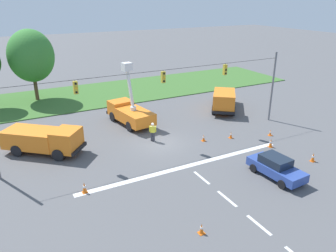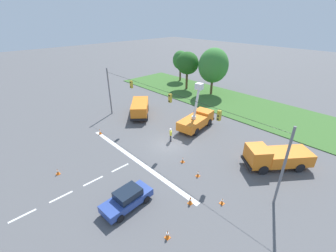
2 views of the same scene
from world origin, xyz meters
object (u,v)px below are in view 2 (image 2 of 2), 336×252
Objects in this scene: utility_truck_support_near at (276,156)px; traffic_cone_foreground_right at (183,160)px; sedan_blue at (127,199)px; traffic_cone_near_bucket at (190,200)px; tree_far_west at (181,60)px; traffic_cone_mid_left at (198,174)px; tree_centre at (213,66)px; traffic_cone_lane_edge_b at (58,172)px; utility_truck_bucket_lift at (197,119)px; road_worker at (171,134)px; traffic_cone_mid_right at (167,234)px; tree_west at (187,63)px; traffic_cone_lane_edge_a at (222,201)px; utility_truck_support_far at (140,108)px; traffic_cone_foreground_left at (100,131)px.

traffic_cone_foreground_right is at bearing -137.79° from utility_truck_support_near.
sedan_blue is 5.21m from traffic_cone_near_bucket.
traffic_cone_mid_left is (25.43, -23.96, -4.42)m from tree_far_west.
tree_centre is 31.70m from traffic_cone_lane_edge_b.
traffic_cone_near_bucket is at bearing 49.29° from sedan_blue.
utility_truck_bucket_lift is 3.63× the size of road_worker.
road_worker is at bearing -67.61° from tree_centre.
traffic_cone_mid_right is (17.14, -27.88, -5.24)m from tree_centre.
traffic_cone_lane_edge_a is (23.66, -21.48, -5.06)m from tree_west.
traffic_cone_near_bucket is at bearing -44.87° from tree_far_west.
road_worker is 2.24× the size of traffic_cone_near_bucket.
traffic_cone_mid_left is at bearing -43.29° from tree_far_west.
utility_truck_support_far reaches higher than road_worker.
utility_truck_support_near is at bearing 76.02° from traffic_cone_near_bucket.
traffic_cone_mid_left reaches higher than traffic_cone_lane_edge_a.
utility_truck_support_near is 8.32m from traffic_cone_lane_edge_a.
road_worker is 12.99m from traffic_cone_lane_edge_b.
tree_far_west is 34.49m from utility_truck_support_near.
traffic_cone_foreground_left is at bearing -125.24° from utility_truck_bucket_lift.
traffic_cone_near_bucket is (16.11, -24.29, -5.21)m from tree_centre.
utility_truck_support_near is at bearing 85.18° from traffic_cone_lane_edge_a.
utility_truck_bucket_lift is at bearing 18.71° from utility_truck_support_far.
traffic_cone_lane_edge_a is at bearing -16.72° from traffic_cone_foreground_right.
tree_centre is (5.71, 0.88, 0.27)m from tree_west.
utility_truck_bucket_lift is 15.96m from sedan_blue.
traffic_cone_mid_right is at bearing -56.34° from utility_truck_bucket_lift.
tree_far_west is at bearing 131.48° from road_worker.
tree_far_west is 0.91× the size of tree_west.
traffic_cone_mid_right is 1.27× the size of traffic_cone_lane_edge_a.
traffic_cone_lane_edge_a is at bearing -42.24° from tree_west.
utility_truck_bucket_lift reaches higher than traffic_cone_mid_left.
tree_centre is 11.10× the size of traffic_cone_near_bucket.
utility_truck_bucket_lift is (13.08, -12.32, -4.06)m from tree_west.
road_worker reaches higher than traffic_cone_lane_edge_a.
utility_truck_support_near is 1.53× the size of sedan_blue.
tree_west is 1.12× the size of utility_truck_support_near.
traffic_cone_near_bucket is (8.57, -5.99, -0.61)m from road_worker.
tree_far_west is at bearing 132.64° from traffic_cone_mid_right.
utility_truck_support_near is (24.35, -13.24, -4.12)m from tree_west.
tree_far_west is 42.03m from traffic_cone_mid_right.
tree_centre reaches higher than utility_truck_bucket_lift.
traffic_cone_mid_left is (1.54, 7.14, -0.48)m from sedan_blue.
traffic_cone_mid_right is at bearing 13.57° from traffic_cone_lane_edge_b.
utility_truck_support_far is 10.24× the size of traffic_cone_mid_left.
tree_far_west reaches higher than sedan_blue.
traffic_cone_foreground_left is at bearing -67.54° from tree_far_west.
utility_truck_bucket_lift is 0.95× the size of utility_truck_support_near.
tree_west is 32.38m from traffic_cone_near_bucket.
traffic_cone_foreground_left is at bearing -144.31° from road_worker.
tree_west reaches higher than utility_truck_support_near.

